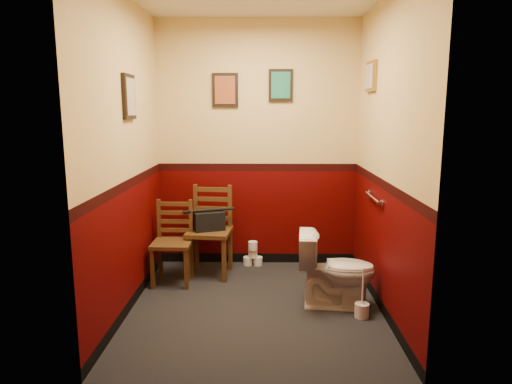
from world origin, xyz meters
TOP-DOWN VIEW (x-y plane):
  - floor at (0.00, 0.00)m, footprint 2.20×2.40m
  - wall_back at (0.00, 1.20)m, footprint 2.20×0.00m
  - wall_front at (0.00, -1.20)m, footprint 2.20×0.00m
  - wall_left at (-1.10, 0.00)m, footprint 0.00×2.40m
  - wall_right at (1.10, 0.00)m, footprint 0.00×2.40m
  - grab_bar at (1.07, 0.25)m, footprint 0.05×0.56m
  - framed_print_back_a at (-0.35, 1.18)m, footprint 0.28×0.04m
  - framed_print_back_b at (0.25, 1.18)m, footprint 0.26×0.04m
  - framed_print_left at (-1.08, 0.10)m, footprint 0.04×0.30m
  - framed_print_right at (1.08, 0.60)m, footprint 0.04×0.34m
  - toilet at (0.72, 0.03)m, footprint 0.72×0.44m
  - toilet_brush at (0.91, -0.20)m, footprint 0.12×0.12m
  - chair_left at (-0.85, 0.59)m, footprint 0.39×0.39m
  - chair_right at (-0.50, 0.83)m, footprint 0.48×0.48m
  - handbag at (-0.50, 0.78)m, footprint 0.35×0.25m
  - tp_stack at (-0.05, 1.09)m, footprint 0.22×0.13m

SIDE VIEW (x-z plane):
  - floor at x=0.00m, z-range 0.00..0.00m
  - toilet_brush at x=0.91m, z-range -0.15..0.29m
  - tp_stack at x=-0.05m, z-range -0.02..0.26m
  - toilet at x=0.72m, z-range 0.00..0.67m
  - chair_left at x=-0.85m, z-range 0.00..0.83m
  - chair_right at x=-0.50m, z-range 0.00..0.95m
  - handbag at x=-0.50m, z-range 0.48..0.71m
  - grab_bar at x=1.07m, z-range 0.92..0.98m
  - wall_back at x=0.00m, z-range 0.00..2.70m
  - wall_front at x=0.00m, z-range 0.00..2.70m
  - wall_left at x=-1.10m, z-range 0.00..2.70m
  - wall_right at x=1.10m, z-range 0.00..2.70m
  - framed_print_left at x=-1.08m, z-range 1.66..2.04m
  - framed_print_back_a at x=-0.35m, z-range 1.77..2.13m
  - framed_print_back_b at x=0.25m, z-range 1.83..2.17m
  - framed_print_right at x=1.08m, z-range 1.91..2.19m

